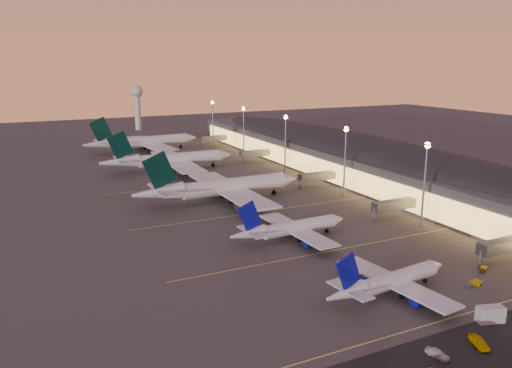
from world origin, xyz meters
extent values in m
plane|color=#42403D|center=(0.00, 0.00, 0.00)|extent=(700.00, 700.00, 0.00)
cylinder|color=silver|center=(-0.88, -31.60, 3.21)|extent=(21.34, 5.93, 3.59)
cone|color=silver|center=(11.28, -30.22, 3.21)|extent=(3.78, 3.95, 3.59)
cone|color=silver|center=(-16.08, -33.32, 3.66)|extent=(9.86, 4.63, 3.59)
cube|color=silver|center=(-1.89, -31.71, 2.58)|extent=(9.48, 30.71, 0.39)
cylinder|color=#0B1094|center=(-1.96, -25.03, 1.37)|extent=(5.03, 3.21, 2.69)
cylinder|color=#0B1094|center=(-0.47, -38.24, 1.37)|extent=(5.03, 3.21, 2.69)
cube|color=#0B1094|center=(-15.60, -33.26, 8.31)|extent=(6.59, 1.27, 7.78)
cube|color=silver|center=(-14.93, -33.19, 4.20)|extent=(4.60, 11.19, 0.25)
cylinder|color=black|center=(7.92, -30.60, 0.71)|extent=(0.32, 0.32, 1.42)
cylinder|color=black|center=(7.92, -30.60, 0.50)|extent=(1.07, 0.74, 1.00)
cylinder|color=black|center=(-2.85, -29.29, 0.71)|extent=(0.32, 0.32, 1.42)
cylinder|color=black|center=(-2.85, -29.29, 0.50)|extent=(1.07, 0.74, 1.00)
cylinder|color=black|center=(-2.28, -34.29, 0.71)|extent=(0.32, 0.32, 1.42)
cylinder|color=black|center=(-2.28, -34.29, 0.50)|extent=(1.07, 0.74, 1.00)
cylinder|color=silver|center=(-2.60, 7.18, 3.45)|extent=(22.81, 4.75, 3.86)
cone|color=silver|center=(10.55, 7.70, 3.45)|extent=(3.81, 4.00, 3.86)
cone|color=silver|center=(-19.04, 6.53, 3.94)|extent=(10.38, 4.26, 3.86)
cube|color=silver|center=(-3.70, 7.13, 2.78)|extent=(7.86, 32.74, 0.42)
cylinder|color=#0B1094|center=(-3.25, 14.31, 1.48)|extent=(5.23, 3.09, 2.89)
cylinder|color=#0B1094|center=(-2.69, 0.02, 1.48)|extent=(5.23, 3.09, 2.89)
cube|color=#0B1094|center=(-18.53, 6.55, 8.94)|extent=(7.09, 0.86, 8.37)
cube|color=silver|center=(-17.80, 6.58, 4.51)|extent=(4.11, 11.84, 0.27)
cylinder|color=black|center=(6.91, 7.55, 0.76)|extent=(0.32, 0.32, 1.52)
cylinder|color=black|center=(6.91, 7.55, 0.54)|extent=(1.11, 0.72, 1.08)
cylinder|color=black|center=(-4.54, 9.81, 0.76)|extent=(0.32, 0.32, 1.52)
cylinder|color=black|center=(-4.54, 9.81, 0.54)|extent=(1.11, 0.72, 1.08)
cylinder|color=black|center=(-4.32, 4.41, 0.76)|extent=(0.32, 0.32, 1.52)
cylinder|color=black|center=(-4.32, 4.41, 0.54)|extent=(1.11, 0.72, 1.08)
cylinder|color=silver|center=(-3.15, 52.22, 5.27)|extent=(38.83, 6.44, 5.86)
cone|color=silver|center=(19.34, 52.56, 5.27)|extent=(6.34, 5.95, 5.86)
cone|color=silver|center=(-31.27, 51.80, 6.00)|extent=(17.58, 6.12, 5.86)
cube|color=silver|center=(-5.03, 52.19, 4.25)|extent=(12.09, 56.79, 0.64)
cylinder|color=#5B5D63|center=(-3.96, 64.67, 2.27)|extent=(8.81, 4.52, 4.39)
cylinder|color=#5B5D63|center=(-3.59, 39.75, 2.27)|extent=(8.81, 4.52, 4.39)
cube|color=black|center=(-30.40, 51.81, 13.57)|extent=(11.57, 1.05, 13.00)
cube|color=silver|center=(-29.15, 51.83, 6.88)|extent=(6.55, 20.48, 0.41)
cylinder|color=black|center=(13.12, 52.46, 1.17)|extent=(0.48, 0.48, 2.34)
cylinder|color=black|center=(13.12, 52.46, 0.82)|extent=(1.66, 1.05, 1.64)
cylinder|color=black|center=(-6.34, 56.27, 1.17)|extent=(0.48, 0.48, 2.34)
cylinder|color=black|center=(-6.34, 56.27, 0.82)|extent=(1.66, 1.05, 1.64)
cylinder|color=black|center=(-6.22, 48.07, 1.17)|extent=(0.48, 0.48, 2.34)
cylinder|color=black|center=(-6.22, 48.07, 0.82)|extent=(1.66, 1.05, 1.64)
cylinder|color=silver|center=(-4.83, 111.29, 5.18)|extent=(38.15, 6.44, 5.75)
cone|color=silver|center=(17.27, 110.89, 5.18)|extent=(6.24, 5.86, 5.75)
cone|color=silver|center=(-32.44, 111.78, 5.90)|extent=(17.29, 6.06, 5.75)
cube|color=silver|center=(-6.67, 111.32, 4.17)|extent=(12.05, 55.81, 0.63)
cylinder|color=#5B5D63|center=(-5.22, 123.53, 2.23)|extent=(8.67, 4.47, 4.32)
cylinder|color=#5B5D63|center=(-5.66, 99.06, 2.23)|extent=(8.67, 4.47, 4.32)
cube|color=black|center=(-31.58, 111.77, 13.33)|extent=(11.36, 1.07, 12.77)
cube|color=silver|center=(-30.36, 111.75, 6.76)|extent=(6.50, 20.13, 0.40)
cylinder|color=black|center=(11.15, 111.00, 1.15)|extent=(0.47, 0.47, 2.30)
cylinder|color=black|center=(11.15, 111.00, 0.81)|extent=(1.63, 1.04, 1.61)
cylinder|color=black|center=(-7.82, 115.37, 1.15)|extent=(0.47, 0.47, 2.30)
cylinder|color=black|center=(-7.82, 115.37, 0.81)|extent=(1.63, 1.04, 1.61)
cylinder|color=black|center=(-7.97, 107.31, 1.15)|extent=(0.47, 0.47, 2.30)
cylinder|color=black|center=(-7.97, 107.31, 0.81)|extent=(1.63, 1.04, 1.61)
cylinder|color=silver|center=(-3.44, 167.02, 5.43)|extent=(40.28, 9.78, 6.03)
cone|color=silver|center=(19.61, 169.22, 5.43)|extent=(6.98, 6.61, 6.03)
cone|color=silver|center=(-32.26, 164.28, 6.18)|extent=(18.50, 7.71, 6.03)
cube|color=silver|center=(-5.36, 166.84, 4.37)|extent=(17.05, 59.14, 0.66)
cylinder|color=#5B5D63|center=(-5.30, 179.73, 2.34)|extent=(9.39, 5.36, 4.52)
cylinder|color=#5B5D63|center=(-2.87, 154.19, 2.34)|extent=(9.39, 5.36, 4.52)
cube|color=black|center=(-31.37, 164.37, 13.97)|extent=(11.93, 2.03, 13.39)
cube|color=silver|center=(-30.09, 164.49, 7.09)|extent=(8.39, 21.50, 0.42)
cylinder|color=black|center=(13.23, 168.61, 1.21)|extent=(0.53, 0.53, 2.41)
cylinder|color=black|center=(13.23, 168.61, 0.84)|extent=(1.78, 1.21, 1.69)
cylinder|color=black|center=(-7.05, 170.92, 1.21)|extent=(0.53, 0.53, 2.41)
cylinder|color=black|center=(-7.05, 170.92, 0.84)|extent=(1.78, 1.21, 1.69)
cylinder|color=black|center=(-6.25, 162.52, 1.21)|extent=(0.53, 0.53, 2.41)
cylinder|color=black|center=(-6.25, 162.52, 0.84)|extent=(1.78, 1.21, 1.69)
cube|color=#45464A|center=(62.00, 72.50, 6.00)|extent=(40.00, 255.00, 12.00)
ellipsoid|color=black|center=(62.00, 72.50, 12.00)|extent=(39.00, 253.00, 10.92)
cube|color=#FFC160|center=(41.80, 72.50, 5.00)|extent=(0.40, 244.80, 8.00)
cube|color=#5B5D63|center=(34.00, -30.00, 4.50)|extent=(16.00, 3.20, 3.00)
cylinder|color=slate|center=(26.00, -30.00, 2.20)|extent=(0.70, 0.70, 4.40)
cube|color=#5B5D63|center=(34.00, 10.00, 4.50)|extent=(16.00, 3.20, 3.00)
cylinder|color=slate|center=(26.00, 10.00, 2.20)|extent=(0.70, 0.70, 4.40)
cube|color=#5B5D63|center=(34.00, 55.00, 4.50)|extent=(16.00, 3.20, 3.00)
cylinder|color=slate|center=(26.00, 55.00, 2.20)|extent=(0.70, 0.70, 4.40)
cube|color=#5B5D63|center=(34.00, 112.00, 4.50)|extent=(16.00, 3.20, 3.00)
cylinder|color=slate|center=(26.00, 112.00, 2.20)|extent=(0.70, 0.70, 4.40)
cube|color=#5B5D63|center=(34.00, 168.00, 4.50)|extent=(16.00, 3.20, 3.00)
cylinder|color=slate|center=(26.00, 168.00, 2.20)|extent=(0.70, 0.70, 4.40)
cylinder|color=slate|center=(36.00, 0.00, 12.50)|extent=(0.70, 0.70, 25.00)
cube|color=slate|center=(36.00, 0.00, 25.20)|extent=(2.20, 2.20, 0.50)
sphere|color=#FFC05E|center=(36.00, 0.00, 25.00)|extent=(1.80, 1.80, 1.80)
cylinder|color=slate|center=(36.00, 40.00, 12.50)|extent=(0.70, 0.70, 25.00)
cube|color=slate|center=(36.00, 40.00, 25.20)|extent=(2.20, 2.20, 0.50)
sphere|color=#FFC05E|center=(36.00, 40.00, 25.00)|extent=(1.80, 1.80, 1.80)
cylinder|color=slate|center=(36.00, 85.00, 12.50)|extent=(0.70, 0.70, 25.00)
cube|color=slate|center=(36.00, 85.00, 25.20)|extent=(2.20, 2.20, 0.50)
sphere|color=#FFC05E|center=(36.00, 85.00, 25.00)|extent=(1.80, 1.80, 1.80)
cylinder|color=slate|center=(36.00, 130.00, 12.50)|extent=(0.70, 0.70, 25.00)
cube|color=slate|center=(36.00, 130.00, 25.20)|extent=(2.20, 2.20, 0.50)
sphere|color=#FFC05E|center=(36.00, 130.00, 25.00)|extent=(1.80, 1.80, 1.80)
cylinder|color=slate|center=(36.00, 175.00, 12.50)|extent=(0.70, 0.70, 25.00)
cube|color=slate|center=(36.00, 175.00, 25.20)|extent=(2.20, 2.20, 0.50)
sphere|color=#FFC05E|center=(36.00, 175.00, 25.00)|extent=(1.80, 1.80, 1.80)
cylinder|color=silver|center=(10.00, 260.00, 13.00)|extent=(4.40, 4.40, 26.00)
sphere|color=silver|center=(10.00, 260.00, 28.00)|extent=(9.00, 9.00, 9.00)
cube|color=black|center=(0.00, -56.00, 0.01)|extent=(260.00, 16.00, 0.01)
cube|color=#D8C659|center=(0.00, -45.00, 0.01)|extent=(90.00, 0.36, 0.00)
cube|color=#D8C659|center=(0.00, -5.00, 0.01)|extent=(90.00, 0.36, 0.00)
cube|color=#D8C659|center=(0.00, 35.00, 0.01)|extent=(90.00, 0.36, 0.00)
cube|color=#D8C659|center=(0.00, 80.00, 0.01)|extent=(90.00, 0.36, 0.00)
cube|color=#D8C659|center=(0.00, 135.00, 0.01)|extent=(90.00, 0.36, 0.00)
cube|color=#CA9D00|center=(17.00, -36.65, 0.57)|extent=(2.66, 1.86, 1.14)
cube|color=#5B5D63|center=(15.15, -36.89, 0.41)|extent=(1.61, 1.52, 0.83)
cylinder|color=black|center=(17.82, -35.76, 0.23)|extent=(0.47, 0.24, 0.45)
cylinder|color=black|center=(18.02, -37.30, 0.23)|extent=(0.47, 0.24, 0.45)
cylinder|color=black|center=(15.98, -36.00, 0.23)|extent=(0.47, 0.24, 0.45)
cylinder|color=black|center=(16.18, -37.54, 0.23)|extent=(0.47, 0.24, 0.45)
cube|color=#CA9D00|center=(25.67, -31.60, 0.47)|extent=(2.40, 2.10, 0.94)
cube|color=#5B5D63|center=(24.33, -32.34, 0.34)|extent=(1.58, 1.54, 0.68)
cylinder|color=black|center=(26.03, -30.67, 0.19)|extent=(0.40, 0.31, 0.37)
cylinder|color=black|center=(26.65, -31.79, 0.19)|extent=(0.40, 0.31, 0.37)
cylinder|color=black|center=(24.69, -31.41, 0.19)|extent=(0.40, 0.31, 0.37)
cylinder|color=black|center=(25.31, -32.53, 0.19)|extent=(0.40, 0.31, 0.37)
cube|color=silver|center=(6.30, -49.33, 1.59)|extent=(5.57, 3.66, 3.18)
cube|color=#5B5D63|center=(8.45, -49.99, 0.84)|extent=(2.21, 2.46, 1.68)
imported|color=silver|center=(-11.70, -53.74, 0.72)|extent=(2.52, 4.47, 1.44)
imported|color=#CA9D00|center=(-2.57, -54.46, 0.82)|extent=(3.39, 5.19, 1.64)
camera|label=1|loc=(-72.16, -107.88, 48.72)|focal=35.00mm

